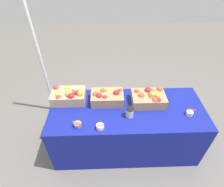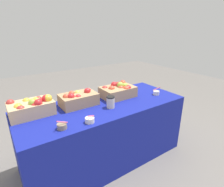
{
  "view_description": "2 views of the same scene",
  "coord_description": "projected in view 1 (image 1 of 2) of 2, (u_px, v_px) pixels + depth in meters",
  "views": [
    {
      "loc": [
        -0.24,
        -1.54,
        2.31
      ],
      "look_at": [
        -0.19,
        0.04,
        0.95
      ],
      "focal_mm": 28.89,
      "sensor_mm": 36.0,
      "label": 1
    },
    {
      "loc": [
        -0.98,
        -1.61,
        1.56
      ],
      "look_at": [
        0.08,
        -0.04,
        0.86
      ],
      "focal_mm": 28.93,
      "sensor_mm": 36.0,
      "label": 2
    }
  ],
  "objects": [
    {
      "name": "ground_plane",
      "position": [
        125.0,
        144.0,
        2.68
      ],
      "size": [
        10.0,
        10.0,
        0.0
      ],
      "primitive_type": "plane",
      "color": "slate"
    },
    {
      "name": "table",
      "position": [
        126.0,
        128.0,
        2.44
      ],
      "size": [
        1.9,
        0.76,
        0.74
      ],
      "primitive_type": "cube",
      "color": "navy",
      "rests_on": "ground_plane"
    },
    {
      "name": "apple_crate_left",
      "position": [
        69.0,
        96.0,
        2.25
      ],
      "size": [
        0.41,
        0.27,
        0.2
      ],
      "color": "tan",
      "rests_on": "table"
    },
    {
      "name": "apple_crate_middle",
      "position": [
        107.0,
        97.0,
        2.25
      ],
      "size": [
        0.4,
        0.25,
        0.18
      ],
      "color": "tan",
      "rests_on": "table"
    },
    {
      "name": "apple_crate_right",
      "position": [
        149.0,
        98.0,
        2.23
      ],
      "size": [
        0.41,
        0.28,
        0.19
      ],
      "color": "tan",
      "rests_on": "table"
    },
    {
      "name": "sample_bowl_near",
      "position": [
        190.0,
        113.0,
        2.1
      ],
      "size": [
        0.08,
        0.09,
        0.11
      ],
      "color": "silver",
      "rests_on": "table"
    },
    {
      "name": "sample_bowl_mid",
      "position": [
        100.0,
        127.0,
        1.96
      ],
      "size": [
        0.09,
        0.09,
        0.09
      ],
      "color": "silver",
      "rests_on": "table"
    },
    {
      "name": "sample_bowl_far",
      "position": [
        78.0,
        124.0,
        1.98
      ],
      "size": [
        0.09,
        0.08,
        0.1
      ],
      "color": "gray",
      "rests_on": "table"
    },
    {
      "name": "coffee_cup",
      "position": [
        130.0,
        112.0,
        2.06
      ],
      "size": [
        0.09,
        0.09,
        0.13
      ],
      "color": "beige",
      "rests_on": "table"
    },
    {
      "name": "tent_pole",
      "position": [
        41.0,
        61.0,
        2.57
      ],
      "size": [
        0.04,
        0.04,
        1.98
      ],
      "primitive_type": "cylinder",
      "color": "white",
      "rests_on": "ground_plane"
    }
  ]
}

